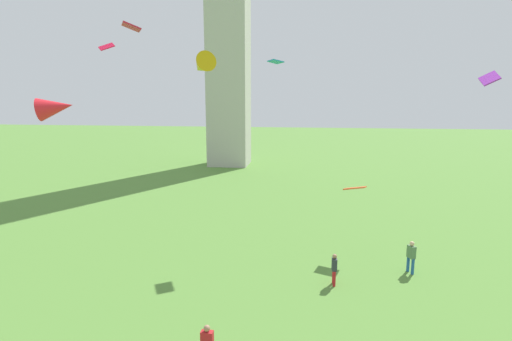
{
  "coord_description": "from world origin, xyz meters",
  "views": [
    {
      "loc": [
        0.26,
        -3.35,
        9.52
      ],
      "look_at": [
        -2.85,
        20.23,
        5.12
      ],
      "focal_mm": 28.65,
      "sensor_mm": 36.0,
      "label": 1
    }
  ],
  "objects_px": {
    "person_2": "(411,255)",
    "kite_flying_5": "(489,78)",
    "person_0": "(334,267)",
    "kite_flying_4": "(355,188)",
    "kite_flying_2": "(276,62)",
    "kite_flying_3": "(107,47)",
    "kite_flying_0": "(56,107)",
    "kite_flying_8": "(202,66)",
    "kite_flying_1": "(131,27)"
  },
  "relations": [
    {
      "from": "person_2",
      "to": "kite_flying_1",
      "type": "height_order",
      "value": "kite_flying_1"
    },
    {
      "from": "person_0",
      "to": "kite_flying_1",
      "type": "bearing_deg",
      "value": -115.84
    },
    {
      "from": "kite_flying_0",
      "to": "kite_flying_3",
      "type": "height_order",
      "value": "kite_flying_3"
    },
    {
      "from": "person_2",
      "to": "kite_flying_3",
      "type": "xyz_separation_m",
      "value": [
        -21.61,
        9.72,
        12.26
      ]
    },
    {
      "from": "person_0",
      "to": "kite_flying_4",
      "type": "distance_m",
      "value": 5.72
    },
    {
      "from": "kite_flying_2",
      "to": "kite_flying_5",
      "type": "bearing_deg",
      "value": -155.86
    },
    {
      "from": "kite_flying_1",
      "to": "kite_flying_5",
      "type": "distance_m",
      "value": 20.12
    },
    {
      "from": "kite_flying_1",
      "to": "kite_flying_3",
      "type": "relative_size",
      "value": 1.42
    },
    {
      "from": "kite_flying_5",
      "to": "person_2",
      "type": "bearing_deg",
      "value": -135.01
    },
    {
      "from": "person_2",
      "to": "kite_flying_2",
      "type": "xyz_separation_m",
      "value": [
        -7.89,
        5.28,
        10.63
      ]
    },
    {
      "from": "kite_flying_3",
      "to": "kite_flying_1",
      "type": "bearing_deg",
      "value": 94.94
    },
    {
      "from": "person_0",
      "to": "kite_flying_0",
      "type": "bearing_deg",
      "value": -103.34
    },
    {
      "from": "kite_flying_1",
      "to": "kite_flying_2",
      "type": "relative_size",
      "value": 1.48
    },
    {
      "from": "kite_flying_0",
      "to": "kite_flying_4",
      "type": "distance_m",
      "value": 18.68
    },
    {
      "from": "kite_flying_4",
      "to": "kite_flying_8",
      "type": "bearing_deg",
      "value": 49.81
    },
    {
      "from": "person_2",
      "to": "kite_flying_4",
      "type": "relative_size",
      "value": 1.22
    },
    {
      "from": "kite_flying_1",
      "to": "kite_flying_0",
      "type": "bearing_deg",
      "value": -89.67
    },
    {
      "from": "kite_flying_0",
      "to": "kite_flying_1",
      "type": "bearing_deg",
      "value": -78.27
    },
    {
      "from": "kite_flying_3",
      "to": "kite_flying_4",
      "type": "distance_m",
      "value": 22.09
    },
    {
      "from": "kite_flying_3",
      "to": "kite_flying_5",
      "type": "distance_m",
      "value": 26.81
    },
    {
      "from": "kite_flying_0",
      "to": "kite_flying_8",
      "type": "distance_m",
      "value": 11.35
    },
    {
      "from": "kite_flying_4",
      "to": "kite_flying_8",
      "type": "distance_m",
      "value": 11.73
    },
    {
      "from": "person_0",
      "to": "kite_flying_5",
      "type": "bearing_deg",
      "value": 83.84
    },
    {
      "from": "person_0",
      "to": "person_2",
      "type": "bearing_deg",
      "value": 113.45
    },
    {
      "from": "person_0",
      "to": "kite_flying_3",
      "type": "relative_size",
      "value": 1.18
    },
    {
      "from": "kite_flying_0",
      "to": "kite_flying_1",
      "type": "height_order",
      "value": "kite_flying_1"
    },
    {
      "from": "kite_flying_3",
      "to": "kite_flying_4",
      "type": "bearing_deg",
      "value": 125.93
    },
    {
      "from": "kite_flying_5",
      "to": "kite_flying_3",
      "type": "bearing_deg",
      "value": -112.51
    },
    {
      "from": "person_2",
      "to": "kite_flying_2",
      "type": "bearing_deg",
      "value": -147.69
    },
    {
      "from": "person_2",
      "to": "kite_flying_3",
      "type": "relative_size",
      "value": 1.29
    },
    {
      "from": "person_0",
      "to": "kite_flying_2",
      "type": "height_order",
      "value": "kite_flying_2"
    },
    {
      "from": "person_2",
      "to": "kite_flying_8",
      "type": "bearing_deg",
      "value": -98.25
    },
    {
      "from": "kite_flying_3",
      "to": "person_0",
      "type": "bearing_deg",
      "value": 112.74
    },
    {
      "from": "person_2",
      "to": "kite_flying_3",
      "type": "distance_m",
      "value": 26.68
    },
    {
      "from": "person_2",
      "to": "kite_flying_5",
      "type": "relative_size",
      "value": 1.59
    },
    {
      "from": "kite_flying_2",
      "to": "kite_flying_5",
      "type": "relative_size",
      "value": 1.18
    },
    {
      "from": "kite_flying_2",
      "to": "kite_flying_3",
      "type": "distance_m",
      "value": 14.51
    },
    {
      "from": "kite_flying_2",
      "to": "kite_flying_3",
      "type": "relative_size",
      "value": 0.96
    },
    {
      "from": "person_2",
      "to": "kite_flying_5",
      "type": "distance_m",
      "value": 9.77
    },
    {
      "from": "kite_flying_2",
      "to": "kite_flying_8",
      "type": "xyz_separation_m",
      "value": [
        -2.7,
        -8.25,
        -0.8
      ]
    },
    {
      "from": "person_2",
      "to": "kite_flying_0",
      "type": "distance_m",
      "value": 22.31
    },
    {
      "from": "kite_flying_0",
      "to": "kite_flying_8",
      "type": "bearing_deg",
      "value": -129.71
    },
    {
      "from": "kite_flying_4",
      "to": "kite_flying_8",
      "type": "xyz_separation_m",
      "value": [
        -7.75,
        -5.58,
        6.8
      ]
    },
    {
      "from": "kite_flying_0",
      "to": "kite_flying_1",
      "type": "distance_m",
      "value": 6.76
    },
    {
      "from": "kite_flying_0",
      "to": "kite_flying_5",
      "type": "distance_m",
      "value": 23.32
    },
    {
      "from": "kite_flying_0",
      "to": "kite_flying_1",
      "type": "relative_size",
      "value": 1.25
    },
    {
      "from": "person_2",
      "to": "kite_flying_5",
      "type": "xyz_separation_m",
      "value": [
        2.09,
        -2.46,
        9.22
      ]
    },
    {
      "from": "kite_flying_5",
      "to": "person_0",
      "type": "bearing_deg",
      "value": -89.59
    },
    {
      "from": "person_2",
      "to": "kite_flying_0",
      "type": "relative_size",
      "value": 0.73
    },
    {
      "from": "kite_flying_3",
      "to": "kite_flying_2",
      "type": "bearing_deg",
      "value": 128.73
    }
  ]
}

